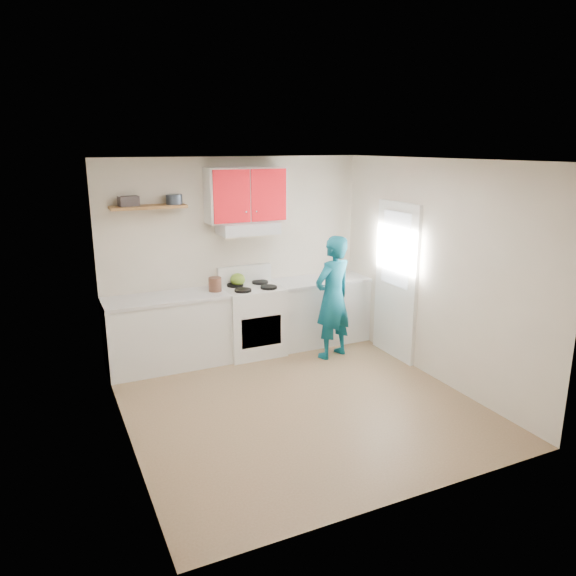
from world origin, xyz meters
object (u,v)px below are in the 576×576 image
tin (174,199)px  kettle (238,280)px  stove (252,320)px  person (333,297)px  crock (215,285)px

tin → kettle: 1.35m
kettle → stove: bearing=-41.0°
stove → person: person is taller
crock → person: (1.41, -0.58, -0.18)m
tin → person: 2.36m
crock → person: size_ratio=0.12×
stove → kettle: kettle is taller
stove → tin: (-0.93, 0.17, 1.64)m
kettle → crock: (-0.36, -0.14, -0.01)m
stove → crock: 0.74m
tin → crock: tin is taller
tin → crock: bearing=-19.5°
tin → crock: (0.43, -0.15, -1.10)m
tin → person: size_ratio=0.12×
tin → stove: bearing=-10.1°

